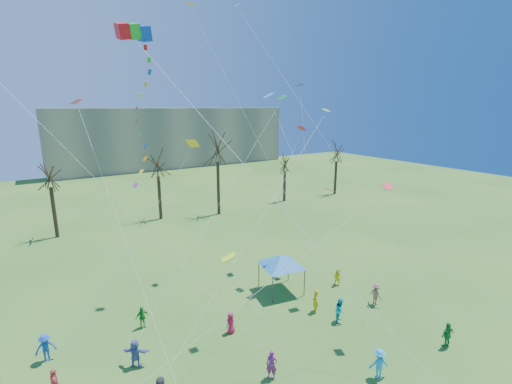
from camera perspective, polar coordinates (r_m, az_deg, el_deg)
distant_building at (r=98.22m, az=-13.29°, el=8.56°), size 60.00×14.00×15.00m
bare_tree_row at (r=49.32m, az=-13.51°, el=3.49°), size 68.89×8.44×12.13m
big_box_kite at (r=20.03m, az=-16.91°, el=11.18°), size 5.73×8.04×23.87m
canopy_tent_blue at (r=30.45m, az=4.07°, el=-10.84°), size 4.37×4.37×3.33m
festival_crowd at (r=23.73m, az=-2.57°, el=-24.14°), size 23.55×13.47×1.86m
small_kites_aloft at (r=25.20m, az=-2.71°, el=10.32°), size 28.60×18.45×32.62m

